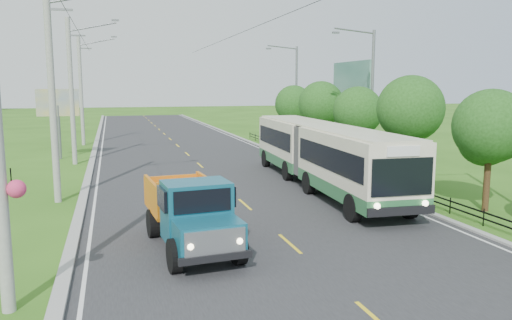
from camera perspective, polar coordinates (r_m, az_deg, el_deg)
name	(u,v)px	position (r m, az deg, el deg)	size (l,w,h in m)	color
ground	(290,244)	(17.48, 3.87, -9.56)	(240.00, 240.00, 0.00)	#2E5D16
road	(195,161)	(36.46, -6.95, -0.13)	(14.00, 120.00, 0.02)	#28282B
curb_left	(91,165)	(36.03, -18.32, -0.50)	(0.40, 120.00, 0.15)	#9E9E99
curb_right	(288,157)	(38.24, 3.68, 0.37)	(0.30, 120.00, 0.10)	#9E9E99
edge_line_left	(100,165)	(36.02, -17.45, -0.55)	(0.12, 120.00, 0.00)	silver
edge_line_right	(282,157)	(38.08, 2.97, 0.30)	(0.12, 120.00, 0.00)	silver
centre_dash	(290,243)	(17.47, 3.87, -9.49)	(0.12, 2.20, 0.00)	yellow
railing_right	(331,165)	(33.03, 8.61, -0.54)	(0.04, 40.00, 0.60)	black
pole_near	(53,93)	(24.73, -22.22, 7.12)	(3.51, 0.32, 10.00)	gray
pole_mid	(72,91)	(36.69, -20.31, 7.44)	(3.51, 0.32, 10.00)	gray
pole_far	(81,90)	(48.67, -19.33, 7.60)	(3.51, 0.32, 10.00)	gray
tree_second	(489,130)	(23.70, 25.08, 3.10)	(3.18, 3.26, 5.30)	#382314
tree_third	(410,112)	(28.44, 17.17, 5.22)	(3.60, 3.62, 6.00)	#382314
tree_fourth	(357,114)	(33.63, 11.52, 5.17)	(3.24, 3.31, 5.40)	#382314
tree_fifth	(321,106)	(39.03, 7.42, 6.09)	(3.48, 3.52, 5.80)	#382314
tree_back	(294,106)	(44.60, 4.32, 6.16)	(3.30, 3.36, 5.50)	#382314
streetlight_mid	(370,94)	(33.84, 12.88, 7.38)	(3.02, 0.20, 9.07)	slate
streetlight_far	(295,92)	(46.58, 4.45, 7.79)	(3.02, 0.20, 9.07)	slate
planter_near	(409,188)	(26.43, 17.08, -3.10)	(0.64, 0.64, 0.67)	silver
planter_mid	(340,165)	(33.29, 9.55, -0.52)	(0.64, 0.64, 0.67)	silver
planter_far	(297,150)	(40.57, 4.65, 1.16)	(0.64, 0.64, 0.67)	silver
billboard_left	(58,107)	(39.81, -21.70, 5.63)	(3.00, 0.20, 5.20)	slate
billboard_right	(351,87)	(39.91, 10.80, 8.20)	(0.24, 6.00, 7.30)	slate
bus	(321,150)	(26.96, 7.48, 1.09)	(3.69, 17.22, 3.30)	#276236
dump_truck	(191,208)	(16.76, -7.49, -5.52)	(2.69, 5.94, 2.42)	#115168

